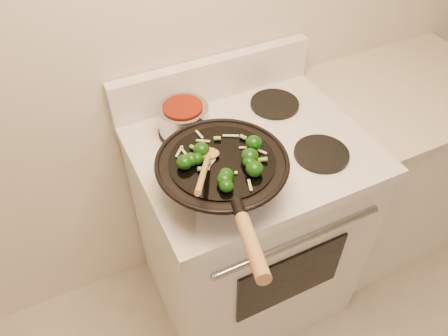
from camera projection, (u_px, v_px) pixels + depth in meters
name	position (u px, v px, depth m)	size (l,w,h in m)	color
stove	(246.00, 225.00, 1.79)	(0.78, 0.67, 1.08)	white
counter_unit	(387.00, 166.00, 2.05)	(0.74, 0.62, 0.91)	white
wok	(222.00, 174.00, 1.26)	(0.38, 0.63, 0.22)	black
stirfry	(225.00, 161.00, 1.20)	(0.26, 0.29, 0.04)	#0D3808
wooden_spoon	(206.00, 164.00, 1.16)	(0.17, 0.25, 0.12)	#A17440
saucepan	(184.00, 119.00, 1.46)	(0.17, 0.27, 0.10)	#989BA0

